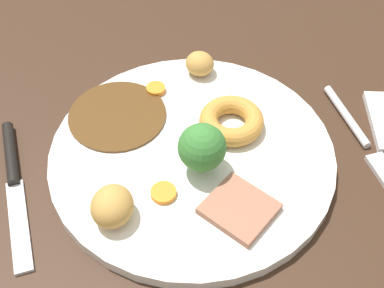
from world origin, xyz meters
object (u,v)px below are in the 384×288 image
(roast_potato_right, at_px, (200,64))
(broccoli_floret, at_px, (202,148))
(meat_slice_main, at_px, (239,209))
(roast_potato_left, at_px, (112,206))
(carrot_coin_front, at_px, (157,89))
(carrot_coin_back, at_px, (163,193))
(yorkshire_pudding, at_px, (231,121))
(dinner_plate, at_px, (192,155))
(fork, at_px, (361,137))
(knife, at_px, (13,178))

(roast_potato_right, height_order, broccoli_floret, broccoli_floret)
(meat_slice_main, height_order, roast_potato_left, roast_potato_left)
(meat_slice_main, relative_size, carrot_coin_front, 2.73)
(roast_potato_left, xyz_separation_m, broccoli_floret, (-0.09, -0.04, 0.02))
(broccoli_floret, bearing_deg, carrot_coin_front, -80.47)
(carrot_coin_front, distance_m, carrot_coin_back, 0.15)
(meat_slice_main, xyz_separation_m, yorkshire_pudding, (-0.02, -0.11, 0.01))
(dinner_plate, xyz_separation_m, meat_slice_main, (-0.02, 0.08, 0.01))
(fork, bearing_deg, dinner_plate, -98.16)
(yorkshire_pudding, bearing_deg, roast_potato_left, 30.66)
(dinner_plate, distance_m, knife, 0.18)
(yorkshire_pudding, distance_m, broccoli_floret, 0.07)
(roast_potato_right, distance_m, broccoli_floret, 0.15)
(dinner_plate, distance_m, broccoli_floret, 0.05)
(roast_potato_left, height_order, carrot_coin_back, roast_potato_left)
(meat_slice_main, distance_m, fork, 0.17)
(meat_slice_main, distance_m, carrot_coin_front, 0.19)
(yorkshire_pudding, relative_size, carrot_coin_front, 3.16)
(carrot_coin_front, bearing_deg, dinner_plate, 100.04)
(fork, bearing_deg, broccoli_floret, -90.22)
(roast_potato_left, bearing_deg, broccoli_floret, -159.36)
(yorkshire_pudding, distance_m, fork, 0.14)
(meat_slice_main, relative_size, fork, 0.39)
(dinner_plate, distance_m, carrot_coin_back, 0.06)
(roast_potato_left, bearing_deg, knife, -39.89)
(roast_potato_right, bearing_deg, broccoli_floret, 75.98)
(dinner_plate, relative_size, roast_potato_right, 8.66)
(meat_slice_main, xyz_separation_m, roast_potato_left, (0.12, -0.02, 0.01))
(dinner_plate, height_order, carrot_coin_front, carrot_coin_front)
(yorkshire_pudding, bearing_deg, dinner_plate, 23.84)
(knife, bearing_deg, yorkshire_pudding, 87.59)
(carrot_coin_back, bearing_deg, dinner_plate, -130.20)
(carrot_coin_front, xyz_separation_m, fork, (-0.20, 0.12, -0.01))
(carrot_coin_back, relative_size, broccoli_floret, 0.44)
(roast_potato_right, bearing_deg, carrot_coin_front, 18.92)
(meat_slice_main, distance_m, broccoli_floret, 0.07)
(roast_potato_left, relative_size, broccoli_floret, 0.78)
(dinner_plate, bearing_deg, fork, 174.20)
(knife, bearing_deg, carrot_coin_back, 62.04)
(meat_slice_main, bearing_deg, carrot_coin_front, -77.03)
(carrot_coin_front, relative_size, knife, 0.12)
(dinner_plate, relative_size, carrot_coin_back, 11.85)
(roast_potato_right, relative_size, broccoli_floret, 0.61)
(carrot_coin_back, xyz_separation_m, fork, (-0.23, -0.03, -0.01))
(carrot_coin_back, relative_size, fork, 0.16)
(carrot_coin_front, bearing_deg, yorkshire_pudding, 131.13)
(meat_slice_main, height_order, roast_potato_right, roast_potato_right)
(broccoli_floret, bearing_deg, roast_potato_right, -104.02)
(dinner_plate, height_order, roast_potato_left, roast_potato_left)
(yorkshire_pudding, relative_size, roast_potato_right, 2.03)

